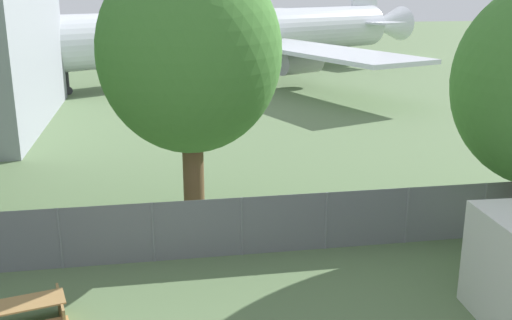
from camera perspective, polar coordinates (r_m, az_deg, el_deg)
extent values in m
cylinder|color=slate|center=(17.57, -18.16, -7.12)|extent=(0.07, 0.07, 1.79)
cylinder|color=slate|center=(17.36, -9.77, -6.81)|extent=(0.07, 0.07, 1.79)
cylinder|color=slate|center=(17.51, -1.37, -6.35)|extent=(0.07, 0.07, 1.79)
cylinder|color=slate|center=(18.03, 6.70, -5.77)|extent=(0.07, 0.07, 1.79)
cylinder|color=slate|center=(18.88, 14.16, -5.14)|extent=(0.07, 0.07, 1.79)
cylinder|color=slate|center=(20.02, 20.87, -4.50)|extent=(0.07, 0.07, 1.79)
cube|color=slate|center=(17.51, -1.37, -6.35)|extent=(56.00, 0.01, 1.79)
cylinder|color=silver|center=(51.38, -4.14, 11.82)|extent=(36.52, 22.51, 4.04)
cone|color=silver|center=(66.53, 12.24, 12.52)|extent=(6.17, 5.61, 3.63)
cube|color=silver|center=(44.30, 6.19, 10.27)|extent=(11.45, 18.55, 0.30)
cylinder|color=#939399|center=(46.59, 4.15, 9.30)|extent=(4.06, 3.34, 1.82)
cube|color=silver|center=(61.66, -8.46, 11.87)|extent=(15.04, 17.52, 0.30)
cylinder|color=#939399|center=(59.67, -6.79, 10.77)|extent=(4.06, 3.34, 1.82)
cube|color=silver|center=(63.67, 10.06, 12.85)|extent=(7.10, 9.34, 0.20)
cylinder|color=#2D2D33|center=(45.73, -17.50, 6.99)|extent=(0.24, 0.24, 1.63)
cylinder|color=#2D2D33|center=(45.82, -17.45, 6.33)|extent=(0.64, 0.53, 0.56)
cylinder|color=#2D2D33|center=(50.90, -0.66, 8.61)|extent=(0.24, 0.24, 1.63)
cylinder|color=#2D2D33|center=(50.97, -0.65, 8.02)|extent=(0.64, 0.53, 0.56)
cylinder|color=#2D2D33|center=(54.77, -3.81, 9.13)|extent=(0.24, 0.24, 1.63)
cylinder|color=#2D2D33|center=(54.84, -3.80, 8.57)|extent=(0.64, 0.53, 0.56)
cube|color=#A37A47|center=(14.85, -21.29, -12.60)|extent=(1.92, 1.17, 0.04)
cube|color=#A37A47|center=(15.48, -21.29, -12.62)|extent=(1.81, 0.70, 0.04)
cube|color=#A37A47|center=(15.04, -18.04, -13.47)|extent=(0.39, 1.37, 0.74)
cylinder|color=brown|center=(19.26, -5.96, -1.85)|extent=(0.67, 0.67, 3.33)
ellipsoid|color=#427A33|center=(18.41, -6.33, 10.19)|extent=(5.58, 5.58, 6.14)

